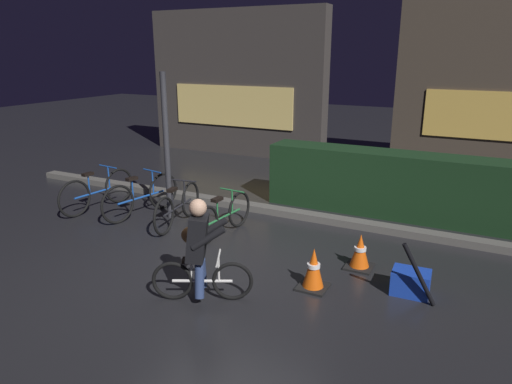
% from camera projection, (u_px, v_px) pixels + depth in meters
% --- Properties ---
extents(ground_plane, '(40.00, 40.00, 0.00)m').
position_uv_depth(ground_plane, '(224.00, 263.00, 6.46)').
color(ground_plane, black).
extents(sidewalk_curb, '(12.00, 0.24, 0.12)m').
position_uv_depth(sidewalk_curb, '(286.00, 212.00, 8.32)').
color(sidewalk_curb, '#56544F').
rests_on(sidewalk_curb, ground).
extents(hedge_row, '(4.80, 0.70, 1.13)m').
position_uv_depth(hedge_row, '(402.00, 185.00, 8.16)').
color(hedge_row, black).
rests_on(hedge_row, ground).
extents(storefront_left, '(5.17, 0.54, 3.91)m').
position_uv_depth(storefront_left, '(237.00, 84.00, 12.90)').
color(storefront_left, '#383330').
rests_on(storefront_left, ground).
extents(storefront_right, '(4.99, 0.54, 4.02)m').
position_uv_depth(storefront_right, '(509.00, 89.00, 10.59)').
color(storefront_right, '#42382D').
rests_on(storefront_right, ground).
extents(street_post, '(0.10, 0.10, 2.50)m').
position_uv_depth(street_post, '(167.00, 148.00, 7.90)').
color(street_post, '#2D2D33').
rests_on(street_post, ground).
extents(parked_bike_leftmost, '(0.46, 1.66, 0.77)m').
position_uv_depth(parked_bike_leftmost, '(98.00, 191.00, 8.58)').
color(parked_bike_leftmost, black).
rests_on(parked_bike_leftmost, ground).
extents(parked_bike_left_mid, '(0.46, 1.66, 0.78)m').
position_uv_depth(parked_bike_left_mid, '(141.00, 197.00, 8.25)').
color(parked_bike_left_mid, black).
rests_on(parked_bike_left_mid, ground).
extents(parked_bike_center_left, '(0.46, 1.55, 0.72)m').
position_uv_depth(parked_bike_center_left, '(178.00, 206.00, 7.80)').
color(parked_bike_center_left, black).
rests_on(parked_bike_center_left, ground).
extents(parked_bike_center_right, '(0.46, 1.50, 0.69)m').
position_uv_depth(parked_bike_center_right, '(223.00, 216.00, 7.37)').
color(parked_bike_center_right, black).
rests_on(parked_bike_center_right, ground).
extents(traffic_cone_near, '(0.36, 0.36, 0.53)m').
position_uv_depth(traffic_cone_near, '(314.00, 269.00, 5.72)').
color(traffic_cone_near, black).
rests_on(traffic_cone_near, ground).
extents(traffic_cone_far, '(0.36, 0.36, 0.48)m').
position_uv_depth(traffic_cone_far, '(360.00, 252.00, 6.27)').
color(traffic_cone_far, black).
rests_on(traffic_cone_far, ground).
extents(blue_crate, '(0.45, 0.34, 0.30)m').
position_uv_depth(blue_crate, '(411.00, 282.00, 5.62)').
color(blue_crate, '#193DB7').
rests_on(blue_crate, ground).
extents(cyclist, '(1.09, 0.58, 1.25)m').
position_uv_depth(cyclist, '(199.00, 250.00, 5.37)').
color(cyclist, black).
rests_on(cyclist, ground).
extents(closed_umbrella, '(0.43, 0.22, 0.77)m').
position_uv_depth(closed_umbrella, '(419.00, 275.00, 5.29)').
color(closed_umbrella, black).
rests_on(closed_umbrella, ground).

